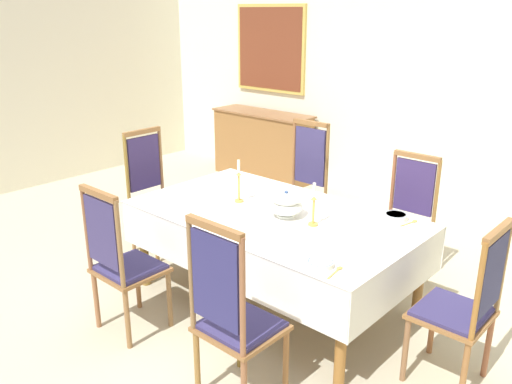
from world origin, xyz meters
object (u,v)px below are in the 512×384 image
Objects in this scene: spoon_primary at (338,270)px; soup_tureen at (286,204)px; candlestick_west at (239,185)px; bowl_near_right at (396,216)px; candlestick_east at (314,209)px; sideboard at (262,145)px; bowl_near_left at (321,263)px; dining_table at (274,222)px; framed_painting at (270,49)px; chair_north_b at (405,218)px; chair_south_b at (232,314)px; spoon_secondary at (413,222)px; chair_north_a at (302,186)px; chair_head_east at (464,305)px; chair_head_west at (154,192)px; chair_south_a at (121,260)px.

soup_tureen is at bearing 140.60° from spoon_primary.
candlestick_west is 2.01× the size of bowl_near_right.
sideboard is (-2.60, 2.40, -0.42)m from candlestick_east.
bowl_near_left is 0.92× the size of bowl_near_right.
bowl_near_right reaches higher than dining_table.
framed_painting is at bearing 132.55° from soup_tureen.
spoon_primary is (1.24, -0.46, -0.13)m from candlestick_west.
sideboard is (-3.11, 2.86, -0.30)m from spoon_primary.
chair_north_b is 3.14× the size of candlestick_west.
chair_south_b is 1.15m from soup_tureen.
bowl_near_left is at bearing -82.13° from spoon_secondary.
chair_south_b is at bearing -78.84° from candlestick_east.
candlestick_west is at bearing 98.35° from chair_north_a.
soup_tureen is at bearing 121.55° from chair_north_a.
chair_north_a reaches higher than sideboard.
bowl_near_right is (-0.73, 0.49, 0.22)m from chair_head_east.
soup_tureen is (0.12, -0.00, 0.17)m from dining_table.
chair_south_b is 1.58m from spoon_secondary.
soup_tureen is 1.40× the size of spoon_primary.
spoon_secondary is (0.12, 0.03, -0.02)m from bowl_near_right.
chair_north_a reaches higher than chair_head_west.
chair_north_b is at bearing 66.25° from soup_tureen.
chair_south_b is at bearing -88.00° from spoon_secondary.
dining_table is 1.83× the size of chair_south_b.
dining_table is 12.42× the size of bowl_near_right.
dining_table is 0.99m from spoon_primary.
candlestick_east is at bearing -121.02° from spoon_secondary.
chair_head_east is 0.87m from bowl_near_left.
framed_painting reaches higher than chair_head_east.
candlestick_west is 3.40m from framed_painting.
chair_head_west is (-2.04, 1.02, -0.00)m from chair_south_b.
chair_north_b is 2.28m from chair_head_west.
sideboard reaches higher than spoon_secondary.
chair_south_a is at bearing 43.29° from chair_head_west.
chair_head_east is at bearing 90.00° from chair_head_west.
chair_head_east is (2.94, 0.00, -0.03)m from chair_head_west.
chair_south_b is at bearing -0.22° from chair_south_a.
chair_south_a is at bearing -63.77° from framed_painting.
framed_painting is at bearing 135.30° from candlestick_east.
chair_north_a is 1.23m from soup_tureen.
bowl_near_right is at bearing 38.24° from soup_tureen.
chair_north_b reaches higher than candlestick_east.
spoon_secondary is (0.50, 0.52, -0.12)m from candlestick_east.
chair_head_west is at bearing 153.33° from chair_south_b.
chair_head_west is at bearing -167.45° from bowl_near_right.
chair_south_b reaches higher than dining_table.
bowl_near_right is (0.18, 1.52, 0.19)m from chair_south_b.
chair_head_east is 0.75× the size of sideboard.
candlestick_west reaches higher than chair_head_east.
chair_north_b is 0.60m from bowl_near_right.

